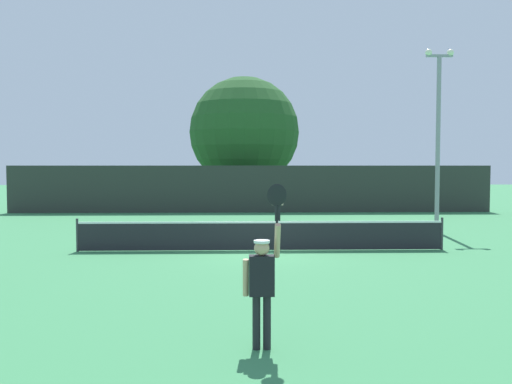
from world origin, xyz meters
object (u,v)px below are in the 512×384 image
at_px(player_receiving, 278,201).
at_px(light_pole, 438,128).
at_px(tennis_ball, 308,243).
at_px(player_serving, 262,277).
at_px(large_tree, 244,132).
at_px(parked_car_near, 341,194).

distance_m(player_receiving, light_pole, 8.63).
relative_size(player_receiving, tennis_ball, 23.50).
relative_size(player_serving, light_pole, 0.33).
bearing_deg(player_serving, light_pole, 60.48).
bearing_deg(player_receiving, player_serving, 85.22).
relative_size(player_receiving, large_tree, 0.18).
xyz_separation_m(light_pole, large_tree, (-7.88, 15.44, 0.79)).
bearing_deg(parked_car_near, light_pole, -94.07).
xyz_separation_m(tennis_ball, light_pole, (5.78, 3.08, 4.30)).
bearing_deg(large_tree, parked_car_near, 2.74).
xyz_separation_m(player_receiving, tennis_ball, (0.52, -7.93, -0.94)).
bearing_deg(parked_car_near, player_receiving, -123.60).
bearing_deg(light_pole, large_tree, 117.04).
distance_m(light_pole, large_tree, 17.35).
xyz_separation_m(player_serving, player_receiving, (1.57, 18.74, -0.12)).
bearing_deg(tennis_ball, parked_car_near, 75.70).
xyz_separation_m(player_serving, large_tree, (-0.02, 29.33, 4.02)).
xyz_separation_m(tennis_ball, parked_car_near, (4.80, 18.84, 0.74)).
xyz_separation_m(player_receiving, light_pole, (6.30, -4.85, 3.36)).
bearing_deg(light_pole, tennis_ball, -151.99).
bearing_deg(tennis_ball, large_tree, 96.47).
relative_size(player_serving, parked_car_near, 0.57).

